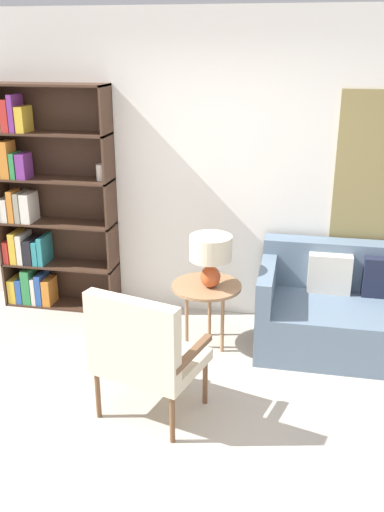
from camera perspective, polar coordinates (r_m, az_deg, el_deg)
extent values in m
plane|color=#B2A899|center=(3.86, -4.55, -18.16)|extent=(14.00, 14.00, 0.00)
cube|color=white|center=(5.11, 1.16, 8.57)|extent=(6.40, 0.06, 2.70)
cube|color=#422B1E|center=(5.65, -18.50, 5.48)|extent=(0.02, 0.30, 2.09)
cube|color=#422B1E|center=(5.21, -8.13, 5.14)|extent=(0.02, 0.30, 2.09)
cube|color=#422B1E|center=(5.24, -14.49, 16.28)|extent=(1.09, 0.30, 0.02)
cube|color=#422B1E|center=(5.76, -12.67, -4.62)|extent=(1.09, 0.30, 0.02)
cube|color=#422B1E|center=(5.54, -12.91, 5.74)|extent=(1.09, 0.01, 2.09)
cube|color=#422B1E|center=(5.60, -13.00, -0.78)|extent=(1.09, 0.30, 0.02)
cube|color=gold|center=(5.88, -17.17, -3.14)|extent=(0.08, 0.21, 0.24)
cube|color=#2D56A8|center=(5.84, -16.56, -3.20)|extent=(0.06, 0.20, 0.24)
cube|color=#338C4C|center=(5.78, -15.94, -2.83)|extent=(0.08, 0.19, 0.35)
cube|color=silver|center=(5.77, -15.22, -3.20)|extent=(0.04, 0.21, 0.27)
cube|color=#2D56A8|center=(5.75, -14.70, -3.05)|extent=(0.06, 0.23, 0.30)
cube|color=orange|center=(5.72, -14.05, -3.39)|extent=(0.08, 0.21, 0.26)
cube|color=#422B1E|center=(5.46, -13.34, 3.25)|extent=(1.09, 0.30, 0.02)
cube|color=red|center=(5.74, -17.74, 0.53)|extent=(0.05, 0.20, 0.22)
cube|color=gold|center=(5.70, -17.06, 0.94)|extent=(0.07, 0.23, 0.30)
cube|color=silver|center=(5.68, -16.41, 0.86)|extent=(0.05, 0.25, 0.29)
cube|color=black|center=(5.65, -15.68, 0.59)|extent=(0.08, 0.25, 0.24)
cube|color=teal|center=(5.61, -15.04, 0.45)|extent=(0.05, 0.23, 0.23)
cube|color=teal|center=(5.59, -14.49, 0.67)|extent=(0.05, 0.25, 0.27)
cube|color=#422B1E|center=(5.36, -13.70, 7.47)|extent=(1.09, 0.30, 0.02)
cube|color=silver|center=(5.62, -17.97, 4.53)|extent=(0.09, 0.22, 0.22)
cube|color=orange|center=(5.55, -17.37, 4.82)|extent=(0.05, 0.18, 0.30)
cube|color=gray|center=(5.55, -16.64, 4.80)|extent=(0.05, 0.24, 0.28)
cube|color=silver|center=(5.51, -15.95, 4.72)|extent=(0.09, 0.22, 0.27)
cube|color=#422B1E|center=(5.29, -14.09, 11.83)|extent=(1.09, 0.30, 0.02)
cube|color=#338C4C|center=(5.51, -18.67, 8.91)|extent=(0.06, 0.20, 0.28)
cube|color=orange|center=(5.46, -17.96, 9.19)|extent=(0.09, 0.18, 0.33)
cube|color=#338C4C|center=(5.43, -17.20, 8.66)|extent=(0.05, 0.17, 0.23)
cube|color=#7A338C|center=(5.40, -16.44, 8.64)|extent=(0.08, 0.18, 0.22)
cylinder|color=beige|center=(5.17, -9.07, 8.26)|extent=(0.09, 0.09, 0.14)
cube|color=silver|center=(5.44, -18.49, 13.00)|extent=(0.07, 0.23, 0.24)
cube|color=red|center=(5.39, -17.83, 13.24)|extent=(0.07, 0.21, 0.28)
cube|color=#7A338C|center=(5.36, -17.21, 13.50)|extent=(0.05, 0.22, 0.32)
cube|color=gold|center=(5.33, -16.47, 12.99)|extent=(0.08, 0.20, 0.22)
cylinder|color=brown|center=(4.11, 1.32, -12.43)|extent=(0.04, 0.04, 0.35)
cylinder|color=brown|center=(4.35, -5.64, -10.48)|extent=(0.04, 0.04, 0.35)
cylinder|color=brown|center=(3.76, -1.99, -15.95)|extent=(0.04, 0.04, 0.35)
cylinder|color=brown|center=(4.02, -9.38, -13.52)|extent=(0.04, 0.04, 0.35)
cube|color=beige|center=(3.93, -4.04, -10.40)|extent=(0.78, 0.72, 0.08)
cube|color=beige|center=(3.62, -6.04, -8.03)|extent=(0.66, 0.28, 0.51)
cube|color=brown|center=(3.73, 0.02, -9.70)|extent=(0.19, 0.49, 0.04)
cube|color=brown|center=(4.01, -7.90, -7.58)|extent=(0.19, 0.49, 0.04)
cube|color=slate|center=(4.96, 18.52, -6.96)|extent=(2.04, 0.90, 0.41)
cube|color=slate|center=(5.12, 18.61, -1.05)|extent=(2.04, 0.20, 0.41)
cube|color=slate|center=(4.77, 7.54, -2.49)|extent=(0.12, 0.90, 0.29)
cube|color=beige|center=(4.95, 13.60, -1.73)|extent=(0.36, 0.12, 0.34)
cylinder|color=#99704C|center=(4.67, 1.46, -3.04)|extent=(0.57, 0.57, 0.02)
cylinder|color=#99704C|center=(4.94, 1.78, -5.19)|extent=(0.03, 0.03, 0.53)
cylinder|color=#99704C|center=(4.74, -0.54, -6.37)|extent=(0.03, 0.03, 0.53)
cylinder|color=#99704C|center=(4.69, 3.06, -6.68)|extent=(0.03, 0.03, 0.53)
ellipsoid|color=#C65128|center=(4.60, 1.85, -2.08)|extent=(0.16, 0.16, 0.18)
cylinder|color=tan|center=(4.55, 1.86, -0.69)|extent=(0.02, 0.02, 0.06)
cylinder|color=beige|center=(4.51, 1.88, 0.83)|extent=(0.34, 0.34, 0.20)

